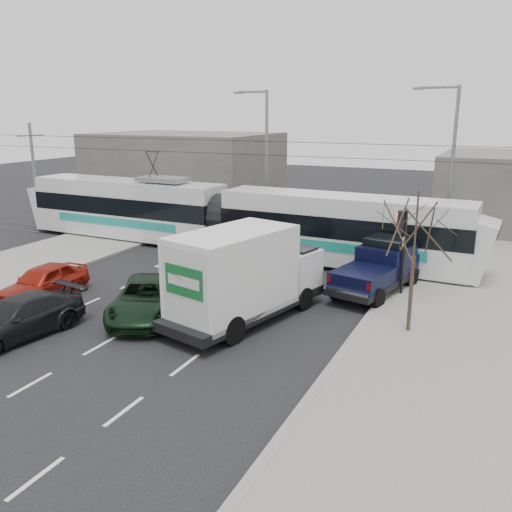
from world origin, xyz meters
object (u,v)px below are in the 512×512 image
at_px(street_lamp_far, 264,153).
at_px(silver_pickup, 214,277).
at_px(street_lamp_near, 449,163).
at_px(green_car, 148,298).
at_px(dark_car, 17,318).
at_px(navy_pickup, 380,267).
at_px(bare_tree, 416,230).
at_px(box_truck, 244,276).
at_px(traffic_signal, 402,234).
at_px(tram, 224,218).
at_px(red_car, 43,282).

bearing_deg(street_lamp_far, silver_pickup, -74.30).
relative_size(street_lamp_near, street_lamp_far, 1.00).
xyz_separation_m(green_car, dark_car, (-2.93, -3.61, -0.02)).
bearing_deg(silver_pickup, street_lamp_far, 97.34).
xyz_separation_m(navy_pickup, green_car, (-7.44, -6.76, -0.41)).
distance_m(street_lamp_near, silver_pickup, 14.27).
height_order(bare_tree, navy_pickup, bare_tree).
bearing_deg(dark_car, box_truck, 44.58).
distance_m(silver_pickup, dark_car, 7.71).
distance_m(traffic_signal, box_truck, 7.20).
height_order(bare_tree, dark_car, bare_tree).
relative_size(tram, green_car, 5.08).
bearing_deg(red_car, traffic_signal, 24.20).
xyz_separation_m(traffic_signal, silver_pickup, (-6.94, -3.72, -1.77)).
distance_m(bare_tree, silver_pickup, 8.55).
height_order(traffic_signal, silver_pickup, traffic_signal).
distance_m(traffic_signal, navy_pickup, 1.85).
xyz_separation_m(bare_tree, red_car, (-14.69, -2.71, -3.06)).
xyz_separation_m(bare_tree, green_car, (-9.47, -2.49, -3.06)).
bearing_deg(street_lamp_near, traffic_signal, -96.41).
xyz_separation_m(traffic_signal, dark_car, (-11.27, -10.10, -2.03)).
distance_m(bare_tree, traffic_signal, 4.28).
distance_m(street_lamp_far, green_car, 16.74).
xyz_separation_m(tram, dark_car, (-0.76, -13.85, -1.21)).
relative_size(tram, silver_pickup, 4.75).
bearing_deg(street_lamp_far, traffic_signal, -41.72).
bearing_deg(red_car, box_truck, 6.71).
distance_m(silver_pickup, box_truck, 2.84).
distance_m(bare_tree, dark_car, 14.16).
xyz_separation_m(traffic_signal, red_car, (-13.56, -6.70, -2.01)).
distance_m(traffic_signal, tram, 11.18).
bearing_deg(traffic_signal, bare_tree, -74.24).
distance_m(tram, red_car, 10.95).
height_order(bare_tree, box_truck, bare_tree).
distance_m(street_lamp_near, street_lamp_far, 11.67).
height_order(street_lamp_far, green_car, street_lamp_far).
relative_size(bare_tree, street_lamp_near, 0.56).
bearing_deg(bare_tree, street_lamp_near, 91.42).
bearing_deg(street_lamp_near, dark_car, -124.53).
bearing_deg(tram, red_car, -104.79).
bearing_deg(green_car, street_lamp_near, 32.48).
xyz_separation_m(traffic_signal, street_lamp_far, (-10.66, 9.50, 2.37)).
xyz_separation_m(bare_tree, tram, (-11.63, 7.74, -1.87)).
bearing_deg(bare_tree, street_lamp_far, 131.12).
relative_size(silver_pickup, red_car, 1.31).
height_order(silver_pickup, dark_car, silver_pickup).
xyz_separation_m(street_lamp_near, box_truck, (-5.59, -12.84, -3.34)).
bearing_deg(box_truck, bare_tree, 26.67).
distance_m(bare_tree, street_lamp_far, 17.97).
distance_m(street_lamp_far, silver_pickup, 14.34).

